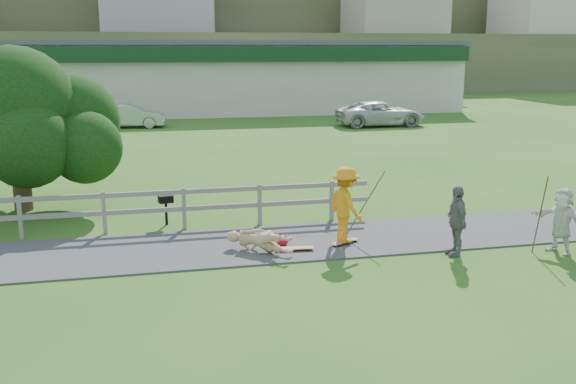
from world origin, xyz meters
name	(u,v)px	position (x,y,z in m)	size (l,w,h in m)	color
ground	(287,264)	(0.00, 0.00, 0.00)	(260.00, 260.00, 0.00)	#285C1A
path	(273,243)	(0.00, 1.50, 0.02)	(34.00, 3.00, 0.04)	#3B3B3E
fence	(78,208)	(-4.62, 3.30, 0.72)	(15.05, 0.10, 1.10)	slate
strip_mall	(235,76)	(4.00, 34.94, 2.58)	(32.50, 10.75, 5.10)	#BAB3A3
skater_rider	(346,209)	(1.66, 1.03, 0.91)	(1.17, 0.67, 1.81)	orange
skater_fallen	(260,241)	(-0.45, 0.88, 0.30)	(1.64, 0.39, 0.60)	tan
spectator_b	(456,221)	(3.88, -0.23, 0.81)	(0.95, 0.40, 1.62)	slate
spectator_d	(562,221)	(6.32, -0.62, 0.77)	(1.42, 0.45, 1.53)	silver
car_silver	(129,116)	(-3.64, 25.97, 0.69)	(1.46, 4.19, 1.38)	#AAADB2
car_white	(381,114)	(11.12, 23.43, 0.74)	(2.44, 5.30, 1.47)	beige
tree	(18,147)	(-6.44, 6.40, 1.87)	(5.75, 5.75, 3.74)	black
bbq	(166,210)	(-2.44, 3.83, 0.41)	(0.38, 0.29, 0.81)	black
longboard_rider	(345,243)	(1.66, 1.03, 0.04)	(0.79, 0.19, 0.09)	olive
longboard_fallen	(294,250)	(0.35, 0.78, 0.05)	(0.89, 0.22, 0.10)	olive
helmet	(282,241)	(0.15, 1.23, 0.15)	(0.29, 0.29, 0.29)	#AE0C22
pole_rider	(364,200)	(2.26, 1.43, 0.98)	(0.03, 0.03, 1.97)	#533821
pole_spec_left	(540,214)	(5.84, -0.47, 0.90)	(0.03, 0.03, 1.81)	#533821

